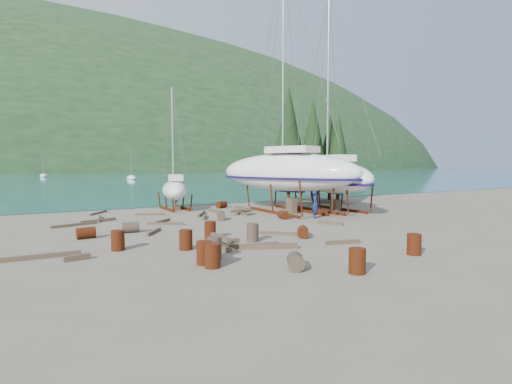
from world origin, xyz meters
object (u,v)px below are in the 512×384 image
large_sailboat_near (287,172)px  small_sailboat_shore (175,190)px  large_sailboat_far (331,177)px  worker (315,204)px

large_sailboat_near → small_sailboat_shore: bearing=116.8°
large_sailboat_far → small_sailboat_shore: large_sailboat_far is taller
large_sailboat_far → large_sailboat_near: bearing=175.2°
large_sailboat_near → large_sailboat_far: 3.74m
large_sailboat_near → small_sailboat_shore: large_sailboat_near is taller
small_sailboat_shore → worker: (6.78, -9.97, -0.68)m
large_sailboat_near → worker: 4.31m
large_sailboat_near → small_sailboat_shore: size_ratio=1.97×
large_sailboat_near → worker: size_ratio=10.13×
large_sailboat_far → small_sailboat_shore: (-10.51, 7.26, -1.09)m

